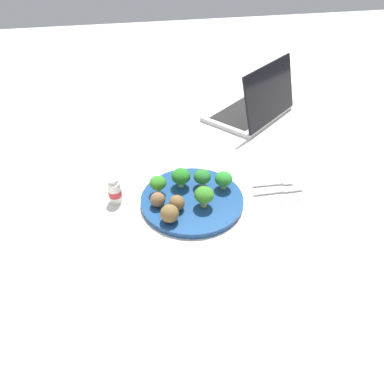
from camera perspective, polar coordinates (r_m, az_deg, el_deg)
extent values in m
plane|color=silver|center=(0.97, 0.00, -1.66)|extent=(4.00, 4.00, 0.00)
cylinder|color=navy|center=(0.96, 0.00, -1.30)|extent=(0.28, 0.28, 0.02)
cylinder|color=#ABBD69|center=(0.93, 1.94, -1.82)|extent=(0.02, 0.02, 0.02)
ellipsoid|color=#378226|center=(0.91, 1.97, -0.46)|extent=(0.05, 0.05, 0.04)
cylinder|color=#A3B882|center=(0.97, -5.46, 0.23)|extent=(0.01, 0.01, 0.02)
ellipsoid|color=#348127|center=(0.95, -5.55, 1.47)|extent=(0.05, 0.05, 0.04)
cylinder|color=#A2BB7C|center=(0.99, 1.64, 1.30)|extent=(0.02, 0.02, 0.02)
ellipsoid|color=#28712A|center=(0.98, 1.66, 2.50)|extent=(0.05, 0.05, 0.04)
cylinder|color=#96D184|center=(0.99, -1.78, 1.31)|extent=(0.02, 0.02, 0.01)
ellipsoid|color=#257524|center=(0.98, -1.81, 2.58)|extent=(0.05, 0.05, 0.04)
cylinder|color=#8CC270|center=(0.99, 5.06, 0.96)|extent=(0.02, 0.02, 0.01)
ellipsoid|color=#29832C|center=(0.97, 5.14, 2.13)|extent=(0.05, 0.05, 0.04)
sphere|color=brown|center=(0.88, -3.66, -3.51)|extent=(0.05, 0.05, 0.05)
sphere|color=brown|center=(0.92, -5.58, -1.24)|extent=(0.04, 0.04, 0.04)
sphere|color=brown|center=(0.91, -2.47, -1.77)|extent=(0.04, 0.04, 0.04)
cube|color=white|center=(1.04, 13.24, 0.55)|extent=(0.17, 0.12, 0.01)
cube|color=silver|center=(1.04, 12.15, 1.30)|extent=(0.09, 0.02, 0.01)
cube|color=silver|center=(1.06, 15.20, 1.57)|extent=(0.03, 0.02, 0.01)
cube|color=silver|center=(1.01, 12.20, -0.02)|extent=(0.09, 0.01, 0.01)
cube|color=silver|center=(1.04, 15.93, 0.44)|extent=(0.06, 0.02, 0.01)
cylinder|color=white|center=(0.97, -12.39, 0.02)|extent=(0.04, 0.04, 0.06)
cylinder|color=red|center=(0.98, -12.36, -0.13)|extent=(0.04, 0.04, 0.02)
cylinder|color=silver|center=(0.95, -12.69, 1.73)|extent=(0.03, 0.03, 0.01)
cube|color=silver|center=(1.42, 8.94, 12.55)|extent=(0.39, 0.37, 0.02)
cube|color=black|center=(1.42, 8.98, 12.87)|extent=(0.32, 0.30, 0.00)
cube|color=black|center=(1.34, 12.54, 15.41)|extent=(0.28, 0.24, 0.20)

